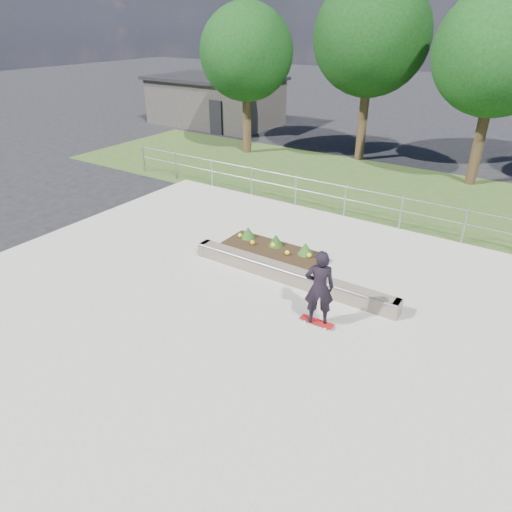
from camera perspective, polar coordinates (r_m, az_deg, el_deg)
The scene contains 11 objects.
ground at distance 11.00m, azimuth -5.24°, elevation -7.85°, with size 120.00×120.00×0.00m, color black.
grass_verge at distance 19.84m, azimuth 15.01°, elevation 7.97°, with size 30.00×8.00×0.02m, color #30481D.
concrete_slab at distance 10.99m, azimuth -5.25°, elevation -7.72°, with size 15.00×15.00×0.06m, color #A9A495.
fence at distance 16.48m, azimuth 11.12°, elevation 7.23°, with size 20.06×0.06×1.20m.
building at distance 32.14m, azimuth -5.10°, elevation 18.81°, with size 8.40×5.40×3.00m.
tree_far_left at distance 24.23m, azimuth -1.22°, elevation 24.02°, with size 4.55×4.55×7.15m.
tree_mid_left at distance 23.41m, azimuth 14.24°, elevation 25.01°, with size 5.25×5.25×8.25m.
tree_mid_right at distance 21.10m, azimuth 28.12°, elevation 21.60°, with size 4.90×4.90×7.70m.
grind_ledge at distance 12.23m, azimuth 4.18°, elevation -2.38°, with size 6.00×0.44×0.43m.
planter_bed at distance 13.55m, azimuth 2.01°, elevation 0.75°, with size 3.00×1.20×0.61m.
skateboarder at distance 10.24m, azimuth 7.92°, elevation -3.96°, with size 0.80×0.70×1.91m.
Camera 1 is at (5.77, -6.89, 6.36)m, focal length 32.00 mm.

